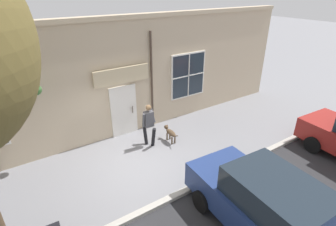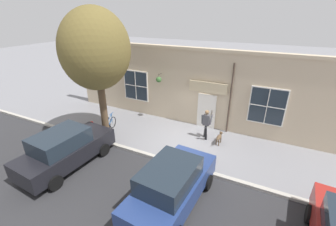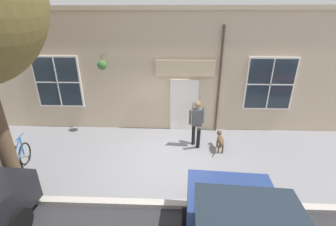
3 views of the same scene
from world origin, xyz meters
The scene contains 10 objects.
ground_plane centered at (0.00, 0.00, 0.00)m, with size 90.00×90.00×0.00m, color gray.
curb_and_road centered at (5.85, 0.00, 0.02)m, with size 10.10×28.00×0.12m.
storefront_facade centered at (-2.34, -0.01, 2.33)m, with size 0.95×18.00×4.66m.
pedestrian_walking centered at (-0.87, 0.93, 1.03)m, with size 0.69×0.56×1.71m.
dog_on_leash centered at (-0.66, 1.75, 0.39)m, with size 1.02×0.25×0.59m.
street_tree_by_curb centered at (1.36, -4.24, 4.63)m, with size 3.58×3.28×6.75m.
leaning_bicycle centered at (0.85, -4.31, 0.38)m, with size 1.67×0.54×1.01m.
parked_car_nearest_curb centered at (4.23, -3.97, 0.88)m, with size 4.40×2.13×1.75m.
parked_car_mid_block centered at (4.21, 1.26, 0.88)m, with size 4.40×2.13×1.75m.
fire_hydrant centered at (1.47, -5.09, 0.40)m, with size 0.34×0.20×0.77m.
Camera 2 is at (9.79, 3.85, 6.45)m, focal length 24.00 mm.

